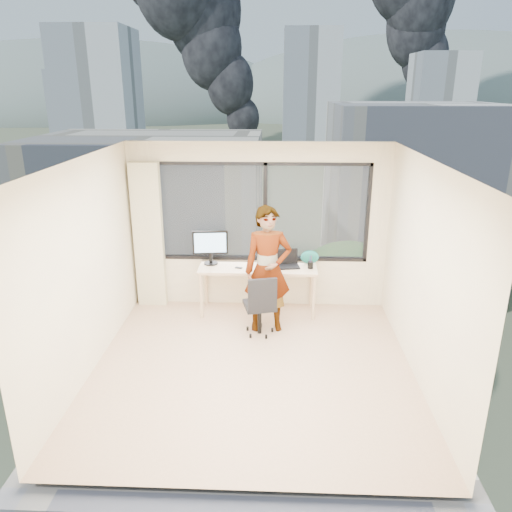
# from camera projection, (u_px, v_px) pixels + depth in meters

# --- Properties ---
(floor) EXTENTS (4.00, 4.00, 0.01)m
(floor) POSITION_uv_depth(u_px,v_px,m) (253.00, 368.00, 6.22)
(floor) COLOR tan
(floor) RESTS_ON ground
(ceiling) EXTENTS (4.00, 4.00, 0.01)m
(ceiling) POSITION_uv_depth(u_px,v_px,m) (252.00, 161.00, 5.37)
(ceiling) COLOR white
(ceiling) RESTS_ON ground
(wall_front) EXTENTS (4.00, 0.01, 2.60)m
(wall_front) POSITION_uv_depth(u_px,v_px,m) (240.00, 361.00, 3.91)
(wall_front) COLOR #F2E7BB
(wall_front) RESTS_ON ground
(wall_left) EXTENTS (0.01, 4.00, 2.60)m
(wall_left) POSITION_uv_depth(u_px,v_px,m) (85.00, 269.00, 5.88)
(wall_left) COLOR #F2E7BB
(wall_left) RESTS_ON ground
(wall_right) EXTENTS (0.01, 4.00, 2.60)m
(wall_right) POSITION_uv_depth(u_px,v_px,m) (424.00, 274.00, 5.72)
(wall_right) COLOR #F2E7BB
(wall_right) RESTS_ON ground
(window_wall) EXTENTS (3.30, 0.16, 1.55)m
(window_wall) POSITION_uv_depth(u_px,v_px,m) (262.00, 212.00, 7.61)
(window_wall) COLOR black
(window_wall) RESTS_ON ground
(curtain) EXTENTS (0.45, 0.14, 2.30)m
(curtain) POSITION_uv_depth(u_px,v_px,m) (149.00, 236.00, 7.69)
(curtain) COLOR beige
(curtain) RESTS_ON floor
(desk) EXTENTS (1.80, 0.60, 0.75)m
(desk) POSITION_uv_depth(u_px,v_px,m) (258.00, 289.00, 7.67)
(desk) COLOR #D1B68C
(desk) RESTS_ON floor
(chair) EXTENTS (0.58, 0.58, 0.93)m
(chair) POSITION_uv_depth(u_px,v_px,m) (260.00, 303.00, 6.94)
(chair) COLOR black
(chair) RESTS_ON floor
(person) EXTENTS (0.71, 0.51, 1.83)m
(person) POSITION_uv_depth(u_px,v_px,m) (268.00, 270.00, 6.95)
(person) COLOR #2D2D33
(person) RESTS_ON floor
(monitor) EXTENTS (0.55, 0.17, 0.54)m
(monitor) POSITION_uv_depth(u_px,v_px,m) (210.00, 247.00, 7.57)
(monitor) COLOR black
(monitor) RESTS_ON desk
(game_console) EXTENTS (0.32, 0.29, 0.07)m
(game_console) POSITION_uv_depth(u_px,v_px,m) (270.00, 260.00, 7.75)
(game_console) COLOR white
(game_console) RESTS_ON desk
(laptop) EXTENTS (0.41, 0.42, 0.23)m
(laptop) POSITION_uv_depth(u_px,v_px,m) (288.00, 260.00, 7.49)
(laptop) COLOR black
(laptop) RESTS_ON desk
(cellphone) EXTENTS (0.12, 0.08, 0.01)m
(cellphone) POSITION_uv_depth(u_px,v_px,m) (239.00, 268.00, 7.48)
(cellphone) COLOR black
(cellphone) RESTS_ON desk
(pen_cup) EXTENTS (0.11, 0.11, 0.11)m
(pen_cup) POSITION_uv_depth(u_px,v_px,m) (310.00, 265.00, 7.45)
(pen_cup) COLOR black
(pen_cup) RESTS_ON desk
(handbag) EXTENTS (0.31, 0.21, 0.21)m
(handbag) POSITION_uv_depth(u_px,v_px,m) (310.00, 257.00, 7.64)
(handbag) COLOR #0E544B
(handbag) RESTS_ON desk
(exterior_ground) EXTENTS (400.00, 400.00, 0.04)m
(exterior_ground) POSITION_uv_depth(u_px,v_px,m) (276.00, 159.00, 124.09)
(exterior_ground) COLOR #515B3D
(exterior_ground) RESTS_ON ground
(near_bldg_a) EXTENTS (16.00, 12.00, 14.00)m
(near_bldg_a) POSITION_uv_depth(u_px,v_px,m) (154.00, 231.00, 37.20)
(near_bldg_a) COLOR beige
(near_bldg_a) RESTS_ON exterior_ground
(near_bldg_b) EXTENTS (14.00, 13.00, 16.00)m
(near_bldg_b) POSITION_uv_depth(u_px,v_px,m) (409.00, 198.00, 43.57)
(near_bldg_b) COLOR silver
(near_bldg_b) RESTS_ON exterior_ground
(far_tower_a) EXTENTS (14.00, 14.00, 28.00)m
(far_tower_a) POSITION_uv_depth(u_px,v_px,m) (100.00, 104.00, 97.33)
(far_tower_a) COLOR silver
(far_tower_a) RESTS_ON exterior_ground
(far_tower_b) EXTENTS (13.00, 13.00, 30.00)m
(far_tower_b) POSITION_uv_depth(u_px,v_px,m) (310.00, 96.00, 118.86)
(far_tower_b) COLOR silver
(far_tower_b) RESTS_ON exterior_ground
(far_tower_c) EXTENTS (15.00, 15.00, 26.00)m
(far_tower_c) POSITION_uv_depth(u_px,v_px,m) (439.00, 103.00, 136.90)
(far_tower_c) COLOR silver
(far_tower_c) RESTS_ON exterior_ground
(far_tower_d) EXTENTS (16.00, 14.00, 22.00)m
(far_tower_d) POSITION_uv_depth(u_px,v_px,m) (82.00, 108.00, 151.25)
(far_tower_d) COLOR silver
(far_tower_d) RESTS_ON exterior_ground
(hill_a) EXTENTS (288.00, 216.00, 90.00)m
(hill_a) POSITION_uv_depth(u_px,v_px,m) (92.00, 114.00, 317.78)
(hill_a) COLOR slate
(hill_a) RESTS_ON exterior_ground
(hill_b) EXTENTS (300.00, 220.00, 96.00)m
(hill_b) POSITION_uv_depth(u_px,v_px,m) (437.00, 115.00, 308.87)
(hill_b) COLOR slate
(hill_b) RESTS_ON exterior_ground
(tree_a) EXTENTS (7.00, 7.00, 8.00)m
(tree_a) POSITION_uv_depth(u_px,v_px,m) (16.00, 311.00, 30.91)
(tree_a) COLOR #18491A
(tree_a) RESTS_ON exterior_ground
(tree_b) EXTENTS (7.60, 7.60, 9.00)m
(tree_b) POSITION_uv_depth(u_px,v_px,m) (345.00, 342.00, 26.16)
(tree_b) COLOR #18491A
(tree_b) RESTS_ON exterior_ground
(tree_c) EXTENTS (8.40, 8.40, 10.00)m
(tree_c) POSITION_uv_depth(u_px,v_px,m) (508.00, 226.00, 46.04)
(tree_c) COLOR #18491A
(tree_c) RESTS_ON exterior_ground
(smoke_plume_b) EXTENTS (30.00, 18.00, 70.00)m
(smoke_plume_b) POSITION_uv_depth(u_px,v_px,m) (452.00, 7.00, 155.66)
(smoke_plume_b) COLOR black
(smoke_plume_b) RESTS_ON exterior_ground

